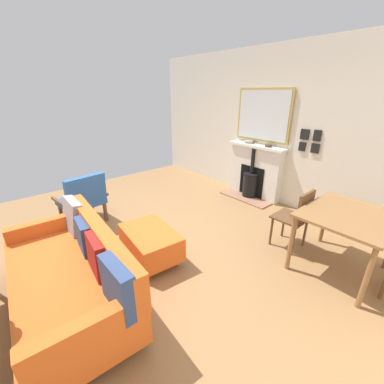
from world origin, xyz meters
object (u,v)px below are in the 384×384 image
mantel_bowl_near (249,142)px  dining_table (348,221)px  armchair_accent (83,197)px  dining_chair_near_fireplace (297,215)px  fireplace (254,174)px  sofa (73,274)px  ottoman (150,242)px  mantel_bowl_far (269,145)px

mantel_bowl_near → dining_table: bearing=64.0°
armchair_accent → dining_chair_near_fireplace: size_ratio=1.01×
fireplace → armchair_accent: bearing=-19.1°
sofa → armchair_accent: (-0.64, -1.56, 0.11)m
armchair_accent → dining_chair_near_fireplace: (-1.89, 2.50, 0.03)m
fireplace → armchair_accent: fireplace is taller
fireplace → dining_chair_near_fireplace: size_ratio=1.41×
fireplace → ottoman: (2.66, 0.41, -0.22)m
dining_table → dining_chair_near_fireplace: size_ratio=1.19×
mantel_bowl_near → sofa: (3.61, 0.73, -0.73)m
mantel_bowl_far → dining_table: mantel_bowl_far is taller
sofa → armchair_accent: size_ratio=2.25×
mantel_bowl_far → dining_table: (1.09, 1.79, -0.43)m
ottoman → fireplace: bearing=-171.2°
armchair_accent → dining_table: (-1.89, 3.07, 0.18)m
ottoman → dining_table: dining_table is taller
mantel_bowl_near → dining_table: mantel_bowl_near is taller
dining_chair_near_fireplace → mantel_bowl_far: bearing=-131.7°
mantel_bowl_far → dining_chair_near_fireplace: size_ratio=0.15×
fireplace → armchair_accent: 3.14m
sofa → dining_table: bearing=149.2°
fireplace → dining_chair_near_fireplace: (1.08, 1.47, 0.03)m
dining_table → dining_chair_near_fireplace: 0.59m
mantel_bowl_near → dining_table: size_ratio=0.17×
ottoman → dining_table: 2.31m
mantel_bowl_far → sofa: bearing=4.6°
mantel_bowl_far → ottoman: 2.80m
sofa → ottoman: 0.96m
mantel_bowl_far → ottoman: bearing=3.5°
ottoman → mantel_bowl_far: bearing=-176.5°
dining_table → dining_chair_near_fireplace: dining_chair_near_fireplace is taller
fireplace → ottoman: size_ratio=1.38×
sofa → mantel_bowl_near: bearing=-168.6°
mantel_bowl_far → dining_chair_near_fireplace: mantel_bowl_far is taller
armchair_accent → dining_table: armchair_accent is taller
fireplace → dining_chair_near_fireplace: fireplace is taller
ottoman → armchair_accent: 1.49m
fireplace → mantel_bowl_far: 0.66m
ottoman → dining_chair_near_fireplace: bearing=146.3°
dining_table → dining_chair_near_fireplace: (-0.00, -0.57, -0.15)m
mantel_bowl_near → ottoman: 2.86m
ottoman → armchair_accent: size_ratio=1.02×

